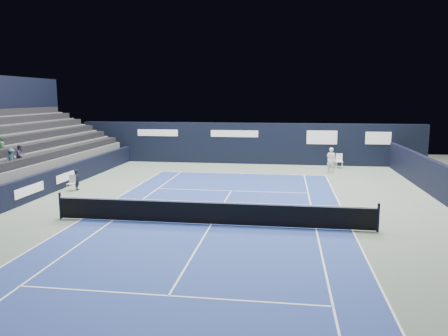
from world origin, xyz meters
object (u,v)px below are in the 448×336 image
object	(u,v)px
folding_chair_back_b	(339,160)
tennis_player	(331,160)
line_judge_chair	(72,182)
tennis_net	(211,212)
folding_chair_back_a	(331,159)

from	to	relation	value
folding_chair_back_b	tennis_player	xyz separation A→B (m)	(-0.78, -2.03, 0.26)
line_judge_chair	tennis_player	world-z (taller)	tennis_player
folding_chair_back_b	tennis_net	bearing A→B (deg)	-116.34
folding_chair_back_a	tennis_net	distance (m)	16.57
tennis_player	folding_chair_back_b	bearing A→B (deg)	69.08
folding_chair_back_a	line_judge_chair	xyz separation A→B (m)	(-14.75, -10.15, -0.10)
folding_chair_back_b	folding_chair_back_a	bearing A→B (deg)	155.03
folding_chair_back_a	folding_chair_back_b	world-z (taller)	folding_chair_back_a
folding_chair_back_a	folding_chair_back_b	xyz separation A→B (m)	(0.52, -0.21, -0.00)
folding_chair_back_a	tennis_net	bearing A→B (deg)	-124.14
folding_chair_back_a	line_judge_chair	bearing A→B (deg)	-157.73
folding_chair_back_a	tennis_net	world-z (taller)	tennis_net
folding_chair_back_b	tennis_net	distance (m)	16.57
folding_chair_back_a	folding_chair_back_b	size ratio (longest dim) A/B	1.00
tennis_net	tennis_player	world-z (taller)	tennis_player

